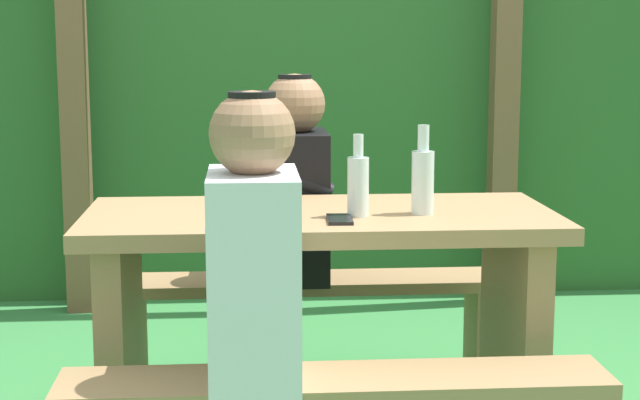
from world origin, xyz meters
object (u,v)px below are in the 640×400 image
(bench_far, at_px, (309,310))
(drinking_glass, at_px, (257,198))
(bottle_left, at_px, (358,184))
(bottle_right, at_px, (423,178))
(picnic_table, at_px, (320,291))
(cell_phone, at_px, (340,219))
(person_black_coat, at_px, (295,185))
(person_white_shirt, at_px, (253,248))

(bench_far, height_order, drinking_glass, drinking_glass)
(bottle_left, height_order, bottle_right, bottle_right)
(picnic_table, relative_size, cell_phone, 10.00)
(person_black_coat, xyz_separation_m, cell_phone, (0.09, -0.68, 0.00))
(person_black_coat, relative_size, bottle_left, 3.00)
(bottle_right, bearing_deg, drinking_glass, 175.41)
(person_white_shirt, bearing_deg, picnic_table, 68.66)
(person_white_shirt, xyz_separation_m, bottle_right, (0.50, 0.46, 0.10))
(picnic_table, xyz_separation_m, bottle_right, (0.30, -0.06, 0.35))
(picnic_table, xyz_separation_m, person_white_shirt, (-0.20, -0.52, 0.25))
(picnic_table, relative_size, bench_far, 1.00)
(drinking_glass, bearing_deg, bottle_right, -4.59)
(person_black_coat, distance_m, bottle_right, 0.68)
(bench_far, relative_size, person_white_shirt, 1.95)
(person_white_shirt, bearing_deg, person_black_coat, 81.50)
(bottle_left, relative_size, cell_phone, 1.71)
(picnic_table, distance_m, bottle_left, 0.37)
(person_black_coat, relative_size, drinking_glass, 7.64)
(drinking_glass, height_order, bottle_left, bottle_left)
(cell_phone, bearing_deg, bench_far, 95.56)
(picnic_table, height_order, person_white_shirt, person_white_shirt)
(bottle_left, distance_m, cell_phone, 0.13)
(bottle_left, bearing_deg, bottle_right, 8.09)
(person_white_shirt, distance_m, drinking_glass, 0.50)
(bottle_left, bearing_deg, drinking_glass, 167.19)
(bench_far, bearing_deg, person_white_shirt, -101.02)
(cell_phone, bearing_deg, bottle_right, 23.23)
(bottle_right, bearing_deg, person_black_coat, 120.75)
(bottle_left, height_order, cell_phone, bottle_left)
(picnic_table, distance_m, person_black_coat, 0.58)
(drinking_glass, bearing_deg, person_white_shirt, -91.62)
(bench_far, height_order, person_black_coat, person_black_coat)
(bottle_right, bearing_deg, person_white_shirt, -137.47)
(drinking_glass, bearing_deg, bottle_left, -12.81)
(picnic_table, bearing_deg, bottle_left, -40.37)
(person_white_shirt, height_order, bottle_left, person_white_shirt)
(picnic_table, xyz_separation_m, cell_phone, (0.04, -0.16, 0.25))
(picnic_table, height_order, bench_far, picnic_table)
(drinking_glass, bearing_deg, bench_far, 70.87)
(drinking_glass, xyz_separation_m, cell_phone, (0.23, -0.14, -0.04))
(bottle_left, bearing_deg, person_black_coat, 103.99)
(picnic_table, height_order, bottle_left, bottle_left)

